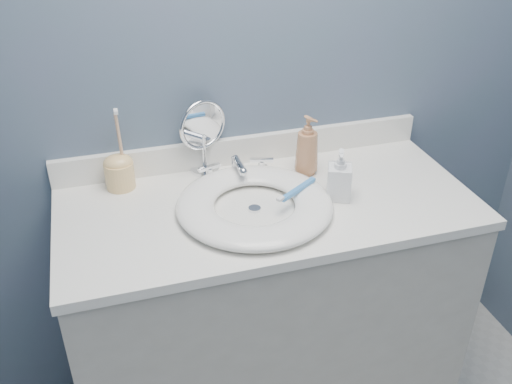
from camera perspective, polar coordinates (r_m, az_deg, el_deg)
name	(u,v)px	position (r m, az deg, el deg)	size (l,w,h in m)	color
back_wall	(242,67)	(1.77, -1.42, 12.39)	(2.20, 0.02, 2.40)	#495F6E
vanity_cabinet	(267,317)	(1.95, 1.06, -12.37)	(1.20, 0.55, 0.85)	#BBB6AB
countertop	(268,206)	(1.68, 1.21, -1.45)	(1.22, 0.57, 0.03)	white
backsplash	(244,149)	(1.87, -1.22, 4.28)	(1.22, 0.02, 0.09)	white
basin	(255,204)	(1.63, -0.14, -1.26)	(0.45, 0.45, 0.04)	white
drain	(255,209)	(1.63, -0.14, -1.70)	(0.04, 0.04, 0.01)	silver
faucet	(237,170)	(1.79, -1.93, 2.23)	(0.25, 0.13, 0.07)	silver
makeup_mirror	(203,133)	(1.78, -5.32, 5.88)	(0.16, 0.09, 0.24)	silver
soap_bottle_amber	(307,145)	(1.79, 5.14, 4.66)	(0.07, 0.07, 0.19)	#AD744E
soap_bottle_clear	(340,175)	(1.67, 8.36, 1.73)	(0.07, 0.07, 0.15)	white
toothbrush_holder	(119,170)	(1.77, -13.52, 2.13)	(0.09, 0.09, 0.26)	#F5C77A
toothbrush_lying	(297,190)	(1.65, 4.11, 0.18)	(0.15, 0.11, 0.02)	#377DC5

